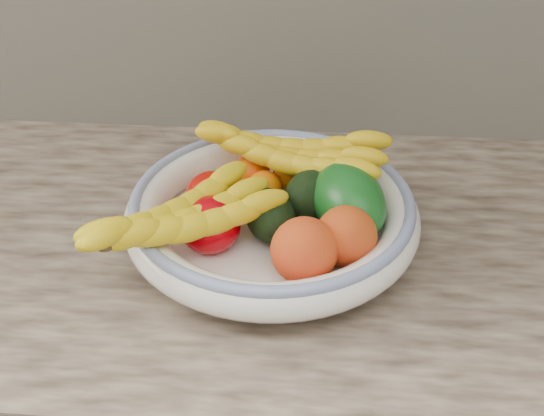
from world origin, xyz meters
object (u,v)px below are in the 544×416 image
(banana_bunch_back, at_px, (289,158))
(banana_bunch_front, at_px, (180,224))
(fruit_bowl, at_px, (272,215))
(green_mango, at_px, (348,201))

(banana_bunch_back, distance_m, banana_bunch_front, 0.20)
(fruit_bowl, bearing_deg, green_mango, 0.23)
(fruit_bowl, xyz_separation_m, banana_bunch_front, (-0.11, -0.07, 0.03))
(fruit_bowl, relative_size, banana_bunch_back, 1.36)
(fruit_bowl, distance_m, banana_bunch_front, 0.13)
(banana_bunch_back, bearing_deg, fruit_bowl, -89.20)
(fruit_bowl, xyz_separation_m, banana_bunch_back, (0.02, 0.08, 0.04))
(fruit_bowl, height_order, banana_bunch_back, banana_bunch_back)
(fruit_bowl, xyz_separation_m, green_mango, (0.10, 0.00, 0.03))
(fruit_bowl, relative_size, green_mango, 2.94)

